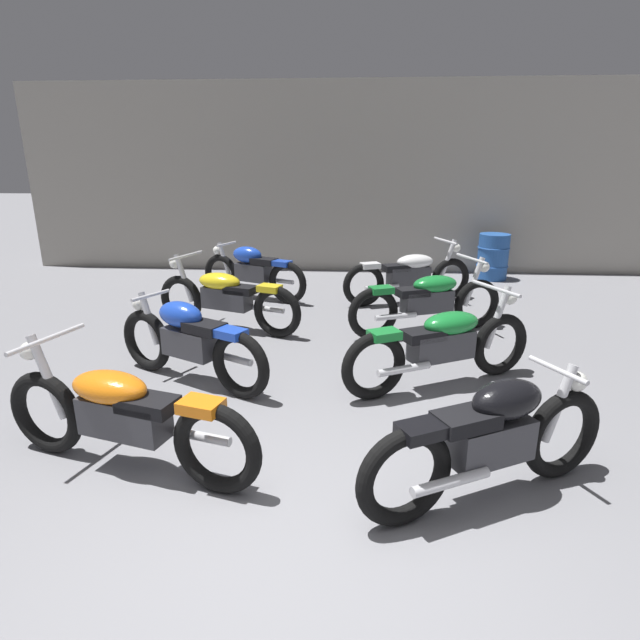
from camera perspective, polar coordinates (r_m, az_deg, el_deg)
The scene contains 11 objects.
ground_plane at distance 3.20m, azimuth -4.18°, elevation -26.19°, with size 60.00×60.00×0.00m, color gray.
back_wall at distance 10.48m, azimuth 2.10°, elevation 15.31°, with size 12.55×0.24×3.60m, color #9E998E.
motorcycle_left_row_0 at distance 4.01m, azimuth -20.95°, elevation -9.72°, with size 2.12×0.85×0.97m.
motorcycle_left_row_1 at distance 5.33m, azimuth -14.27°, elevation -2.18°, with size 1.80×1.01×0.88m.
motorcycle_left_row_2 at distance 6.92m, azimuth -10.35°, elevation 2.54°, with size 2.08×0.95×0.97m.
motorcycle_left_row_3 at distance 8.42m, azimuth -7.46°, elevation 5.41°, with size 1.84×0.90×0.88m.
motorcycle_right_row_0 at distance 3.64m, azimuth 18.48°, elevation -12.21°, with size 1.80×1.00×0.88m.
motorcycle_right_row_1 at distance 5.24m, azimuth 13.38°, elevation -2.56°, with size 1.99×1.13×0.97m.
motorcycle_right_row_2 at distance 6.80m, azimuth 11.86°, elevation 2.19°, with size 2.06×1.00×0.97m.
motorcycle_right_row_3 at distance 8.23m, azimuth 9.84°, elevation 4.97°, with size 2.07×0.98×0.97m.
oil_drum at distance 10.28m, azimuth 18.56°, elevation 6.65°, with size 0.59×0.59×0.85m.
Camera 1 is at (0.37, -2.28, 2.21)m, focal length 28.97 mm.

